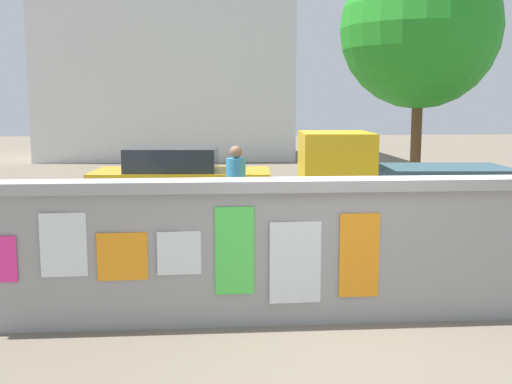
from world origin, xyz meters
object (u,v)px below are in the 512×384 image
(bicycle_near, at_px, (92,228))
(tree_roadside, at_px, (420,29))
(auto_rickshaw_truck, at_px, (392,187))
(person_walking, at_px, (236,182))
(car_parked, at_px, (180,178))
(motorcycle, at_px, (146,250))

(bicycle_near, bearing_deg, tree_roadside, 38.29)
(auto_rickshaw_truck, bearing_deg, person_walking, 176.35)
(auto_rickshaw_truck, xyz_separation_m, person_walking, (-2.72, 0.17, 0.09))
(bicycle_near, xyz_separation_m, tree_roadside, (7.20, 5.68, 3.81))
(car_parked, distance_m, person_walking, 2.97)
(motorcycle, bearing_deg, bicycle_near, 117.62)
(person_walking, relative_size, tree_roadside, 0.26)
(car_parked, xyz_separation_m, person_walking, (1.10, -2.75, 0.26))
(bicycle_near, bearing_deg, auto_rickshaw_truck, 6.90)
(car_parked, relative_size, tree_roadside, 0.63)
(auto_rickshaw_truck, bearing_deg, motorcycle, -147.20)
(auto_rickshaw_truck, relative_size, tree_roadside, 0.60)
(auto_rickshaw_truck, xyz_separation_m, bicycle_near, (-5.07, -0.61, -0.54))
(auto_rickshaw_truck, distance_m, person_walking, 2.73)
(person_walking, bearing_deg, bicycle_near, -161.47)
(auto_rickshaw_truck, distance_m, motorcycle, 4.81)
(auto_rickshaw_truck, height_order, car_parked, auto_rickshaw_truck)
(car_parked, bearing_deg, motorcycle, -92.20)
(car_parked, bearing_deg, bicycle_near, -109.46)
(tree_roadside, bearing_deg, bicycle_near, -141.71)
(car_parked, height_order, person_walking, person_walking)
(auto_rickshaw_truck, xyz_separation_m, car_parked, (-3.82, 2.92, -0.17))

